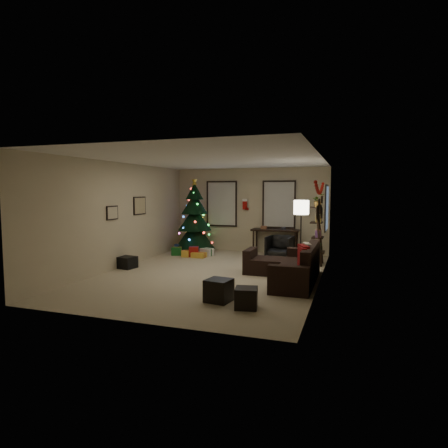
{
  "coord_description": "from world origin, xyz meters",
  "views": [
    {
      "loc": [
        3.13,
        -8.33,
        1.99
      ],
      "look_at": [
        0.1,
        0.6,
        1.15
      ],
      "focal_mm": 30.35,
      "sensor_mm": 36.0,
      "label": 1
    }
  ],
  "objects": [
    {
      "name": "window_back_left",
      "position": [
        -0.95,
        3.47,
        1.55
      ],
      "size": [
        1.05,
        0.06,
        1.5
      ],
      "color": "#728CB2",
      "rests_on": "wall_back"
    },
    {
      "name": "wall_left",
      "position": [
        -2.5,
        0.0,
        1.35
      ],
      "size": [
        0.0,
        7.0,
        7.0
      ],
      "primitive_type": "plane",
      "rotation": [
        1.57,
        0.0,
        1.57
      ],
      "color": "#C3B694",
      "rests_on": "floor"
    },
    {
      "name": "stocking_left",
      "position": [
        -0.14,
        3.43,
        1.55
      ],
      "size": [
        0.2,
        0.05,
        0.36
      ],
      "color": "#990F0C",
      "rests_on": "wall_back"
    },
    {
      "name": "wall_front",
      "position": [
        0.0,
        -3.5,
        1.35
      ],
      "size": [
        5.0,
        0.0,
        5.0
      ],
      "primitive_type": "plane",
      "rotation": [
        -1.57,
        0.0,
        0.0
      ],
      "color": "#C3B694",
      "rests_on": "floor"
    },
    {
      "name": "window_back_right",
      "position": [
        0.95,
        3.47,
        1.55
      ],
      "size": [
        1.05,
        0.06,
        1.5
      ],
      "color": "#728CB2",
      "rests_on": "wall_back"
    },
    {
      "name": "art_map",
      "position": [
        -2.48,
        0.89,
        1.56
      ],
      "size": [
        0.04,
        0.6,
        0.5
      ],
      "color": "black",
      "rests_on": "wall_left"
    },
    {
      "name": "sofa",
      "position": [
        1.87,
        -0.01,
        0.27
      ],
      "size": [
        1.7,
        2.48,
        0.82
      ],
      "color": "black",
      "rests_on": "floor"
    },
    {
      "name": "christmas_tree",
      "position": [
        -1.65,
        2.82,
        1.0
      ],
      "size": [
        1.3,
        1.3,
        2.42
      ],
      "rotation": [
        0.0,
        0.0,
        -0.22
      ],
      "color": "black",
      "rests_on": "floor"
    },
    {
      "name": "ceiling",
      "position": [
        0.0,
        0.0,
        2.7
      ],
      "size": [
        7.0,
        7.0,
        0.0
      ],
      "primitive_type": "plane",
      "rotation": [
        3.14,
        0.0,
        0.0
      ],
      "color": "white",
      "rests_on": "floor"
    },
    {
      "name": "bookshelf",
      "position": [
        2.3,
        1.94,
        0.86
      ],
      "size": [
        0.3,
        0.53,
        1.78
      ],
      "color": "black",
      "rests_on": "floor"
    },
    {
      "name": "presents",
      "position": [
        -1.49,
        2.18,
        0.12
      ],
      "size": [
        1.3,
        0.89,
        0.3
      ],
      "rotation": [
        0.0,
        0.0,
        -0.39
      ],
      "color": "gold",
      "rests_on": "floor"
    },
    {
      "name": "pillow_red_a",
      "position": [
        2.21,
        -0.66,
        0.64
      ],
      "size": [
        0.22,
        0.42,
        0.4
      ],
      "primitive_type": "cube",
      "rotation": [
        0.0,
        0.0,
        0.28
      ],
      "color": "maroon",
      "rests_on": "sofa"
    },
    {
      "name": "ottoman_far",
      "position": [
        1.48,
        -2.29,
        0.18
      ],
      "size": [
        0.43,
        0.43,
        0.35
      ],
      "primitive_type": "cube",
      "rotation": [
        0.0,
        0.0,
        0.19
      ],
      "color": "black",
      "rests_on": "floor"
    },
    {
      "name": "desk_chair",
      "position": [
        1.16,
        2.57,
        0.34
      ],
      "size": [
        0.72,
        0.68,
        0.68
      ],
      "primitive_type": "imported",
      "rotation": [
        0.0,
        0.0,
        -0.1
      ],
      "color": "black",
      "rests_on": "floor"
    },
    {
      "name": "ottoman_near",
      "position": [
        0.91,
        -2.07,
        0.2
      ],
      "size": [
        0.48,
        0.48,
        0.4
      ],
      "primitive_type": "cube",
      "rotation": [
        0.0,
        0.0,
        -0.15
      ],
      "color": "black",
      "rests_on": "floor"
    },
    {
      "name": "potted_plant",
      "position": [
        2.3,
        1.6,
        1.78
      ],
      "size": [
        0.52,
        0.52,
        0.44
      ],
      "primitive_type": "imported",
      "rotation": [
        0.0,
        0.0,
        0.76
      ],
      "color": "#4C4C4C",
      "rests_on": "bookshelf"
    },
    {
      "name": "floor",
      "position": [
        0.0,
        0.0,
        0.0
      ],
      "size": [
        7.0,
        7.0,
        0.0
      ],
      "primitive_type": "plane",
      "color": "#BBAD8E",
      "rests_on": "ground"
    },
    {
      "name": "gallery",
      "position": [
        2.48,
        -0.07,
        1.57
      ],
      "size": [
        0.03,
        1.25,
        0.54
      ],
      "color": "black",
      "rests_on": "wall_right"
    },
    {
      "name": "pillow_red_b",
      "position": [
        2.21,
        -0.53,
        0.64
      ],
      "size": [
        0.3,
        0.47,
        0.46
      ],
      "primitive_type": "cube",
      "rotation": [
        0.0,
        0.0,
        0.42
      ],
      "color": "maroon",
      "rests_on": "sofa"
    },
    {
      "name": "window_right_wall",
      "position": [
        2.47,
        2.55,
        1.5
      ],
      "size": [
        0.06,
        0.9,
        1.3
      ],
      "color": "#728CB2",
      "rests_on": "wall_right"
    },
    {
      "name": "desk",
      "position": [
        0.89,
        3.22,
        0.7
      ],
      "size": [
        1.46,
        0.52,
        0.79
      ],
      "color": "black",
      "rests_on": "floor"
    },
    {
      "name": "stocking_right",
      "position": [
        0.19,
        3.57,
        1.5
      ],
      "size": [
        0.2,
        0.05,
        0.36
      ],
      "color": "#990F0C",
      "rests_on": "wall_back"
    },
    {
      "name": "pillow_cream",
      "position": [
        2.21,
        0.06,
        0.63
      ],
      "size": [
        0.23,
        0.42,
        0.4
      ],
      "primitive_type": "cube",
      "rotation": [
        0.0,
        0.0,
        0.3
      ],
      "color": "beige",
      "rests_on": "sofa"
    },
    {
      "name": "garland",
      "position": [
        2.45,
        0.1,
        2.05
      ],
      "size": [
        0.08,
        1.9,
        0.3
      ],
      "primitive_type": null,
      "color": "#A5140C",
      "rests_on": "wall_right"
    },
    {
      "name": "storage_bin",
      "position": [
        -2.39,
        -0.05,
        0.15
      ],
      "size": [
        0.65,
        0.49,
        0.3
      ],
      "primitive_type": "cube",
      "rotation": [
        0.0,
        0.0,
        -0.17
      ],
      "color": "black",
      "rests_on": "floor"
    },
    {
      "name": "wall_right",
      "position": [
        2.5,
        0.0,
        1.35
      ],
      "size": [
        0.0,
        7.0,
        7.0
      ],
      "primitive_type": "plane",
      "rotation": [
        1.57,
        0.0,
        -1.57
      ],
      "color": "#C3B694",
      "rests_on": "floor"
    },
    {
      "name": "wall_back",
      "position": [
        0.0,
        3.5,
        1.35
      ],
      "size": [
        5.0,
        0.0,
        5.0
      ],
      "primitive_type": "plane",
      "rotation": [
        1.57,
        0.0,
        0.0
      ],
      "color": "#C3B694",
      "rests_on": "floor"
    },
    {
      "name": "art_abstract",
      "position": [
        -2.48,
        -0.39,
        1.44
      ],
      "size": [
        0.04,
        0.45,
        0.35
      ],
      "color": "black",
      "rests_on": "wall_left"
    },
    {
      "name": "floor_lamp",
      "position": [
        1.95,
        1.05,
        1.46
      ],
      "size": [
        0.37,
        0.37,
        1.75
      ],
      "rotation": [
        0.0,
        0.0,
        -0.0
      ],
      "color": "black",
      "rests_on": "floor"
    }
  ]
}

